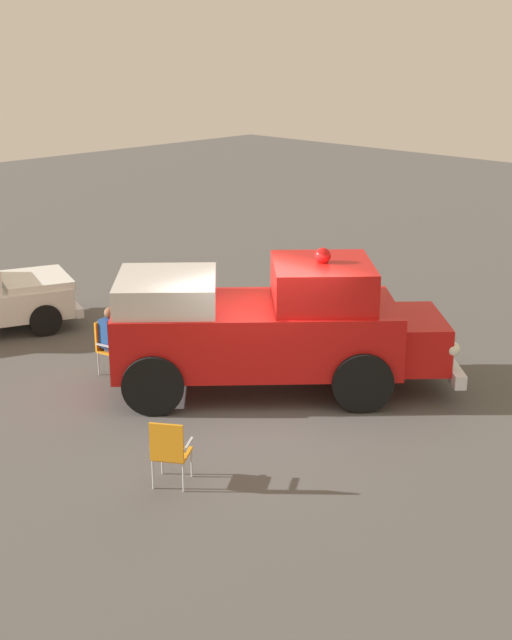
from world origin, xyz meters
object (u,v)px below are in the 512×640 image
(vintage_fire_truck, at_px, (269,325))
(spectator_seated, at_px, (115,338))
(lawn_chair_near_truck, at_px, (109,343))
(lawn_chair_by_car, at_px, (169,449))

(vintage_fire_truck, distance_m, spectator_seated, 2.99)
(lawn_chair_near_truck, bearing_deg, lawn_chair_by_car, 153.64)
(vintage_fire_truck, xyz_separation_m, lawn_chair_by_car, (-1.49, 3.58, -0.61))
(vintage_fire_truck, bearing_deg, spectator_seated, 30.01)
(spectator_seated, bearing_deg, lawn_chair_near_truck, 13.77)
(vintage_fire_truck, distance_m, lawn_chair_by_car, 3.92)
(vintage_fire_truck, bearing_deg, lawn_chair_by_car, 112.65)
(lawn_chair_near_truck, xyz_separation_m, lawn_chair_by_car, (-4.18, 2.07, 0.00))
(vintage_fire_truck, xyz_separation_m, lawn_chair_near_truck, (2.68, 1.51, -0.61))
(lawn_chair_near_truck, relative_size, spectator_seated, 0.79)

